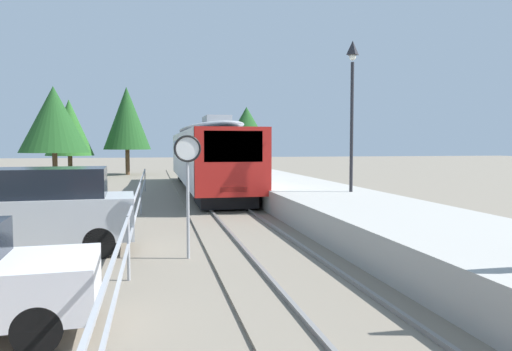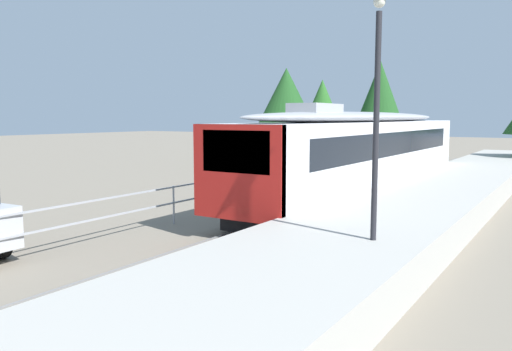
{
  "view_description": "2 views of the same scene",
  "coord_description": "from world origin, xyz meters",
  "px_view_note": "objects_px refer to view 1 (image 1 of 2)",
  "views": [
    {
      "loc": [
        -2.81,
        2.61,
        2.59
      ],
      "look_at": [
        0.4,
        17.75,
        1.6
      ],
      "focal_mm": 33.95,
      "sensor_mm": 36.0,
      "label": 1
    },
    {
      "loc": [
        7.61,
        8.82,
        3.43
      ],
      "look_at": [
        0.0,
        20.75,
        1.8
      ],
      "focal_mm": 35.71,
      "sensor_mm": 36.0,
      "label": 2
    }
  ],
  "objects_px": {
    "commuter_train": "(206,153)",
    "parked_suv_silver": "(35,210)",
    "platform_lamp_mid_platform": "(352,87)",
    "speed_limit_sign": "(188,165)"
  },
  "relations": [
    {
      "from": "commuter_train",
      "to": "platform_lamp_mid_platform",
      "type": "height_order",
      "value": "platform_lamp_mid_platform"
    },
    {
      "from": "commuter_train",
      "to": "platform_lamp_mid_platform",
      "type": "distance_m",
      "value": 11.39
    },
    {
      "from": "commuter_train",
      "to": "speed_limit_sign",
      "type": "relative_size",
      "value": 6.78
    },
    {
      "from": "parked_suv_silver",
      "to": "speed_limit_sign",
      "type": "bearing_deg",
      "value": -18.95
    },
    {
      "from": "platform_lamp_mid_platform",
      "to": "speed_limit_sign",
      "type": "distance_m",
      "value": 8.5
    },
    {
      "from": "speed_limit_sign",
      "to": "parked_suv_silver",
      "type": "bearing_deg",
      "value": 161.05
    },
    {
      "from": "speed_limit_sign",
      "to": "parked_suv_silver",
      "type": "xyz_separation_m",
      "value": [
        -3.48,
        1.2,
        -1.06
      ]
    },
    {
      "from": "commuter_train",
      "to": "parked_suv_silver",
      "type": "height_order",
      "value": "commuter_train"
    },
    {
      "from": "commuter_train",
      "to": "parked_suv_silver",
      "type": "relative_size",
      "value": 4.06
    },
    {
      "from": "platform_lamp_mid_platform",
      "to": "speed_limit_sign",
      "type": "relative_size",
      "value": 1.91
    }
  ]
}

